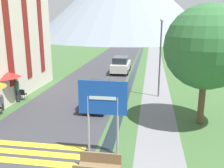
% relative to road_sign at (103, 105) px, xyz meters
% --- Properties ---
extents(ground_plane, '(160.00, 160.00, 0.00)m').
position_rel_road_sign_xyz_m(ground_plane, '(-1.10, 16.40, -2.30)').
color(ground_plane, '#3D6033').
extents(road, '(6.40, 60.00, 0.01)m').
position_rel_road_sign_xyz_m(road, '(-3.60, 26.40, -2.30)').
color(road, '#38383D').
rests_on(road, ground_plane).
extents(footpath, '(2.20, 60.00, 0.01)m').
position_rel_road_sign_xyz_m(footpath, '(2.50, 26.40, -2.30)').
color(footpath, slate).
rests_on(footpath, ground_plane).
extents(drainage_channel, '(0.60, 60.00, 0.00)m').
position_rel_road_sign_xyz_m(drainage_channel, '(0.10, 26.40, -2.30)').
color(drainage_channel, black).
rests_on(drainage_channel, ground_plane).
extents(crosswalk_marking, '(5.44, 1.84, 0.01)m').
position_rel_road_sign_xyz_m(crosswalk_marking, '(-3.60, -0.48, -2.30)').
color(crosswalk_marking, yellow).
rests_on(crosswalk_marking, ground_plane).
extents(road_sign, '(2.12, 0.11, 3.37)m').
position_rel_road_sign_xyz_m(road_sign, '(0.00, 0.00, 0.00)').
color(road_sign, '#9E9EA3').
rests_on(road_sign, ground_plane).
extents(parked_car_near, '(1.72, 3.97, 1.82)m').
position_rel_road_sign_xyz_m(parked_car_near, '(-1.50, 6.04, -1.40)').
color(parked_car_near, navy).
rests_on(parked_car_near, ground_plane).
extents(parked_car_far, '(1.94, 4.42, 1.82)m').
position_rel_road_sign_xyz_m(parked_car_far, '(-1.37, 17.65, -1.39)').
color(parked_car_far, silver).
rests_on(parked_car_far, ground_plane).
extents(cafe_chair_far_right, '(0.40, 0.40, 0.85)m').
position_rel_road_sign_xyz_m(cafe_chair_far_right, '(-7.36, 6.59, -1.79)').
color(cafe_chair_far_right, black).
rests_on(cafe_chair_far_right, ground_plane).
extents(cafe_umbrella_middle_red, '(2.02, 2.02, 2.43)m').
position_rel_road_sign_xyz_m(cafe_umbrella_middle_red, '(-7.80, 5.31, -0.08)').
color(cafe_umbrella_middle_red, '#B7B2A8').
rests_on(cafe_umbrella_middle_red, ground_plane).
extents(person_seated_near, '(0.32, 0.32, 1.20)m').
position_rel_road_sign_xyz_m(person_seated_near, '(-7.69, 4.36, -1.64)').
color(person_seated_near, '#282833').
rests_on(person_seated_near, ground_plane).
extents(person_standing_terrace, '(0.32, 0.32, 1.77)m').
position_rel_road_sign_xyz_m(person_standing_terrace, '(-7.49, 6.11, -1.28)').
color(person_standing_terrace, '#282833').
rests_on(person_standing_terrace, ground_plane).
extents(streetlamp, '(0.28, 0.28, 5.95)m').
position_rel_road_sign_xyz_m(streetlamp, '(2.65, 9.12, 1.17)').
color(streetlamp, '#515156').
rests_on(streetlamp, ground_plane).
extents(tree_by_path, '(4.61, 4.61, 6.72)m').
position_rel_road_sign_xyz_m(tree_by_path, '(4.91, 4.20, 2.10)').
color(tree_by_path, brown).
rests_on(tree_by_path, ground_plane).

